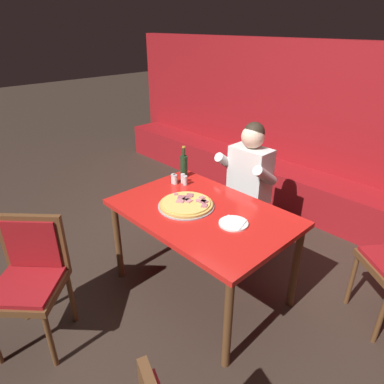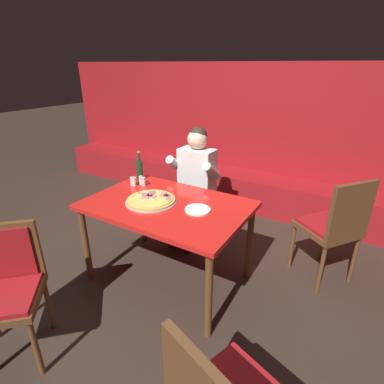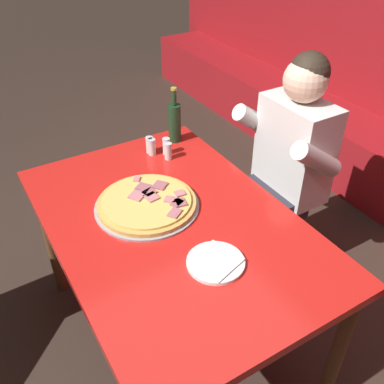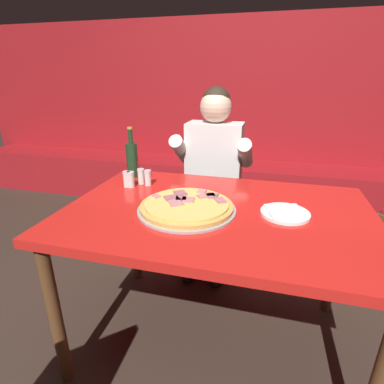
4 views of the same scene
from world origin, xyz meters
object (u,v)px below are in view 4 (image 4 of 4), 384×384
at_px(beer_bottle, 132,159).
at_px(diner_seated_blue_shirt, 212,174).
at_px(shaker_oregano, 148,179).
at_px(shaker_parmesan, 127,180).
at_px(main_dining_table, 217,225).
at_px(plate_white_paper, 285,213).
at_px(pizza, 187,206).
at_px(shaker_red_pepper_flakes, 131,180).
at_px(shaker_black_pepper, 141,177).

relative_size(beer_bottle, diner_seated_blue_shirt, 0.23).
distance_m(shaker_oregano, shaker_parmesan, 0.11).
distance_m(main_dining_table, plate_white_paper, 0.31).
distance_m(pizza, shaker_red_pepper_flakes, 0.43).
distance_m(pizza, shaker_black_pepper, 0.44).
xyz_separation_m(beer_bottle, shaker_black_pepper, (0.10, -0.10, -0.07)).
xyz_separation_m(pizza, diner_seated_blue_shirt, (-0.04, 0.77, -0.09)).
xyz_separation_m(shaker_parmesan, shaker_red_pepper_flakes, (0.02, 0.00, 0.00)).
distance_m(main_dining_table, diner_seated_blue_shirt, 0.74).
height_order(beer_bottle, shaker_oregano, beer_bottle).
xyz_separation_m(beer_bottle, diner_seated_blue_shirt, (0.40, 0.39, -0.18)).
bearing_deg(diner_seated_blue_shirt, shaker_oregano, -116.61).
distance_m(shaker_red_pepper_flakes, diner_seated_blue_shirt, 0.66).
relative_size(main_dining_table, shaker_red_pepper_flakes, 15.88).
bearing_deg(shaker_red_pepper_flakes, main_dining_table, -18.07).
distance_m(beer_bottle, shaker_oregano, 0.20).
bearing_deg(plate_white_paper, shaker_black_pepper, 164.51).
bearing_deg(shaker_black_pepper, shaker_oregano, -17.83).
bearing_deg(shaker_black_pepper, shaker_red_pepper_flakes, -114.83).
bearing_deg(shaker_parmesan, beer_bottle, 104.31).
bearing_deg(diner_seated_blue_shirt, beer_bottle, -135.69).
relative_size(shaker_black_pepper, shaker_red_pepper_flakes, 1.00).
distance_m(shaker_parmesan, diner_seated_blue_shirt, 0.67).
bearing_deg(shaker_black_pepper, beer_bottle, 133.47).
bearing_deg(pizza, shaker_black_pepper, 141.14).
bearing_deg(shaker_oregano, diner_seated_blue_shirt, 63.39).
bearing_deg(beer_bottle, diner_seated_blue_shirt, 44.31).
xyz_separation_m(main_dining_table, diner_seated_blue_shirt, (-0.17, 0.72, 0.01)).
relative_size(shaker_oregano, diner_seated_blue_shirt, 0.07).
relative_size(plate_white_paper, shaker_parmesan, 2.44).
relative_size(beer_bottle, shaker_parmesan, 3.40).
bearing_deg(plate_white_paper, main_dining_table, -176.80).
bearing_deg(shaker_red_pepper_flakes, plate_white_paper, -10.48).
height_order(shaker_black_pepper, shaker_red_pepper_flakes, same).
relative_size(shaker_black_pepper, shaker_parmesan, 1.00).
xyz_separation_m(shaker_black_pepper, shaker_red_pepper_flakes, (-0.03, -0.06, 0.00)).
bearing_deg(plate_white_paper, shaker_red_pepper_flakes, 169.52).
relative_size(shaker_parmesan, diner_seated_blue_shirt, 0.07).
distance_m(plate_white_paper, diner_seated_blue_shirt, 0.85).
distance_m(shaker_black_pepper, diner_seated_blue_shirt, 0.59).
bearing_deg(diner_seated_blue_shirt, shaker_black_pepper, -121.47).
bearing_deg(shaker_red_pepper_flakes, beer_bottle, 111.94).
height_order(shaker_oregano, diner_seated_blue_shirt, diner_seated_blue_shirt).
xyz_separation_m(main_dining_table, shaker_red_pepper_flakes, (-0.50, 0.16, 0.12)).
relative_size(main_dining_table, shaker_oregano, 15.88).
bearing_deg(beer_bottle, pizza, -40.74).
relative_size(main_dining_table, shaker_black_pepper, 15.88).
bearing_deg(pizza, shaker_oregano, 138.54).
height_order(main_dining_table, shaker_black_pepper, shaker_black_pepper).
xyz_separation_m(pizza, beer_bottle, (-0.44, 0.38, 0.09)).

